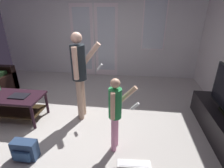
# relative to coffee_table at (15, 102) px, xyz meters

# --- Properties ---
(ground_plane) EXTENTS (5.77, 5.31, 0.02)m
(ground_plane) POSITION_rel_coffee_table_xyz_m (1.05, -0.08, -0.35)
(ground_plane) COLOR #B7B1AB
(wall_back_with_doors) EXTENTS (5.77, 0.09, 2.64)m
(wall_back_with_doors) POSITION_rel_coffee_table_xyz_m (1.07, 2.55, 0.94)
(wall_back_with_doors) COLOR silver
(wall_back_with_doors) RESTS_ON ground_plane
(coffee_table) EXTENTS (1.01, 0.56, 0.47)m
(coffee_table) POSITION_rel_coffee_table_xyz_m (0.00, 0.00, 0.00)
(coffee_table) COLOR black
(coffee_table) RESTS_ON ground_plane
(tv_stand) EXTENTS (0.46, 1.78, 0.39)m
(tv_stand) POSITION_rel_coffee_table_xyz_m (3.55, -0.08, -0.15)
(tv_stand) COLOR black
(tv_stand) RESTS_ON ground_plane
(person_adult) EXTENTS (0.50, 0.43, 1.56)m
(person_adult) POSITION_rel_coffee_table_xyz_m (1.19, 0.22, 0.59)
(person_adult) COLOR tan
(person_adult) RESTS_ON ground_plane
(person_child) EXTENTS (0.41, 0.30, 1.10)m
(person_child) POSITION_rel_coffee_table_xyz_m (1.89, -0.51, 0.32)
(person_child) COLOR pink
(person_child) RESTS_ON ground_plane
(backpack) EXTENTS (0.33, 0.19, 0.28)m
(backpack) POSITION_rel_coffee_table_xyz_m (0.69, -0.87, -0.21)
(backpack) COLOR navy
(backpack) RESTS_ON ground_plane
(loose_keyboard) EXTENTS (0.45, 0.16, 0.02)m
(loose_keyboard) POSITION_rel_coffee_table_xyz_m (2.17, -0.79, -0.33)
(loose_keyboard) COLOR white
(loose_keyboard) RESTS_ON ground_plane
(laptop_closed) EXTENTS (0.31, 0.22, 0.02)m
(laptop_closed) POSITION_rel_coffee_table_xyz_m (0.12, -0.01, 0.14)
(laptop_closed) COLOR black
(laptop_closed) RESTS_ON coffee_table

